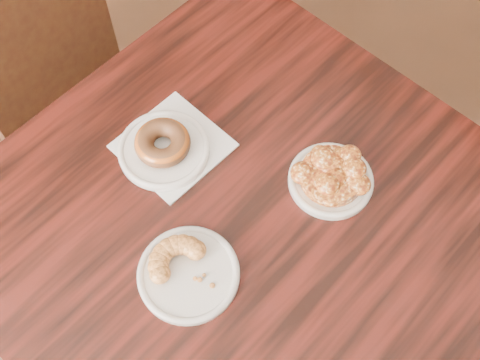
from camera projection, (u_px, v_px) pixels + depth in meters
cafe_table at (245, 284)px, 1.39m from camera, size 1.05×1.05×0.75m
chair_far at (25, 81)px, 1.58m from camera, size 0.53×0.53×0.90m
napkin at (173, 146)px, 1.13m from camera, size 0.21×0.21×0.00m
plate_donut at (164, 150)px, 1.12m from camera, size 0.17×0.17×0.01m
plate_cruller at (189, 274)px, 1.01m from camera, size 0.17×0.17×0.01m
plate_fritter at (331, 181)px, 1.09m from camera, size 0.15×0.15×0.01m
glazed_donut at (162, 143)px, 1.10m from camera, size 0.10×0.10×0.04m
apple_fritter at (332, 174)px, 1.07m from camera, size 0.16×0.16×0.04m
cruller_fragment at (188, 270)px, 0.99m from camera, size 0.12×0.12×0.03m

